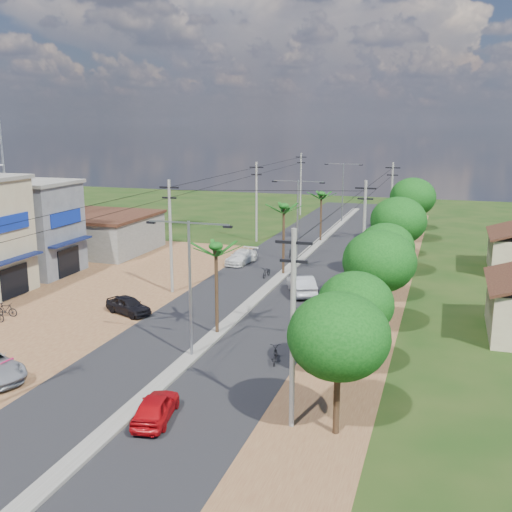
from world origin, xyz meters
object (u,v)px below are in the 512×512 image
Objects in this scene: car_parked_dark at (128,306)px; car_white_far at (241,257)px; roadside_sign at (5,372)px; car_silver_mid at (302,285)px; car_red_near at (156,408)px; moto_rider_east at (275,355)px.

car_white_far is at bearing 14.14° from car_parked_dark.
car_white_far is at bearing 88.39° from roadside_sign.
roadside_sign is (-10.97, -20.61, -0.24)m from car_silver_mid.
car_parked_dark is at bearing -66.54° from car_red_near.
roadside_sign is (-9.50, 1.40, -0.09)m from car_red_near.
car_white_far reaches higher than moto_rider_east.
moto_rider_east is 14.44m from roadside_sign.
car_red_near is 2.16× the size of moto_rider_east.
car_white_far reaches higher than roadside_sign.
car_silver_mid is 2.75× the size of moto_rider_east.
car_parked_dark is at bearing 15.11° from car_silver_mid.
car_red_near is 2.83× the size of roadside_sign.
car_white_far is at bearing -79.20° from moto_rider_east.
moto_rider_east is (9.78, -22.35, -0.19)m from car_white_far.
moto_rider_east is at bearing 31.99° from roadside_sign.
car_red_near is 9.60m from roadside_sign.
car_red_near is 0.99× the size of car_parked_dark.
moto_rider_east is (12.28, -5.25, -0.19)m from car_parked_dark.
car_parked_dark is at bearing 91.89° from roadside_sign.
car_silver_mid reaches higher than moto_rider_east.
moto_rider_east is 1.31× the size of roadside_sign.
car_silver_mid is 1.07× the size of car_white_far.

